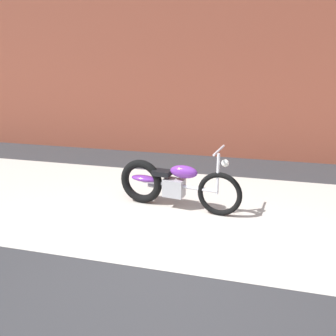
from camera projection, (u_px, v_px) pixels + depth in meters
ground_plane at (167, 271)px, 3.84m from camera, size 80.00×80.00×0.00m
sidewalk_slab at (194, 209)px, 5.46m from camera, size 36.00×3.50×0.01m
brick_building_wall at (223, 58)px, 7.96m from camera, size 36.00×0.50×4.61m
motorcycle_purple at (169, 183)px, 5.42m from camera, size 2.00×0.63×1.03m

